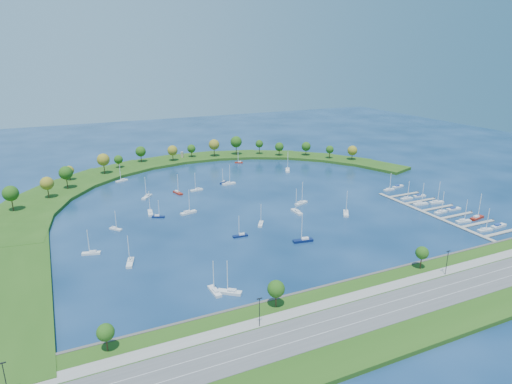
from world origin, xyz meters
name	(u,v)px	position (x,y,z in m)	size (l,w,h in m)	color
ground	(252,202)	(0.00, 0.00, 0.00)	(700.00, 700.00, 0.00)	#07203E
south_shoreline	(400,304)	(0.03, -122.88, 1.00)	(420.00, 43.10, 11.60)	#234A13
breakwater	(154,188)	(-46.33, 48.72, 0.99)	(286.74, 247.64, 2.00)	#234A13
breakwater_trees	(185,155)	(-13.71, 88.12, 10.83)	(245.38, 90.13, 15.47)	#382314
harbor_tower	(182,155)	(-7.51, 119.08, 4.36)	(2.60, 2.60, 4.61)	gray
dock_system	(441,213)	(85.30, -61.00, 0.35)	(24.28, 82.00, 1.60)	gray
moored_boat_0	(130,262)	(-78.74, -50.47, 0.94)	(4.84, 9.18, 12.99)	silver
moored_boat_1	(239,162)	(29.88, 89.98, 0.84)	(6.38, 4.74, 9.34)	maroon
moored_boat_2	(261,223)	(-10.86, -34.56, 0.88)	(5.72, 7.45, 10.98)	silver
moored_boat_3	(197,189)	(-22.70, 34.50, 0.91)	(8.39, 3.30, 12.00)	silver
moored_boat_4	(288,170)	(52.92, 52.50, 1.00)	(7.40, 10.21, 14.87)	silver
moored_boat_5	(150,212)	(-58.22, 5.38, 0.93)	(3.76, 8.99, 12.81)	silver
moored_boat_6	(215,290)	(-54.84, -87.14, 0.92)	(2.72, 8.60, 12.52)	silver
moored_boat_7	(91,252)	(-92.41, -33.95, 0.89)	(8.09, 4.20, 11.46)	silver
moored_boat_8	(297,211)	(14.43, -27.15, 0.95)	(2.64, 9.24, 13.57)	silver
moored_boat_9	(188,212)	(-39.45, -3.19, 0.95)	(9.53, 4.84, 13.49)	silver
moored_boat_10	(122,180)	(-62.08, 75.90, 0.91)	(8.54, 5.31, 12.18)	silver
moored_boat_11	(223,182)	(-1.27, 43.42, 0.86)	(6.21, 6.19, 10.07)	#0A1744
moored_boat_12	(301,203)	(24.07, -15.62, 0.94)	(9.26, 5.45, 13.15)	silver
moored_boat_13	(158,216)	(-55.60, -1.90, 0.85)	(6.73, 4.92, 9.82)	#0A1744
moored_boat_14	(303,240)	(-2.03, -61.62, 0.97)	(9.74, 4.13, 13.88)	#0A1744
moored_boat_15	(116,228)	(-78.68, -9.97, 0.85)	(5.87, 6.32, 9.92)	silver
moored_boat_16	(178,192)	(-35.03, 33.95, 0.92)	(4.41, 8.87, 12.56)	maroon
moored_boat_17	(229,183)	(0.79, 38.57, 0.95)	(9.33, 3.41, 13.42)	silver
moored_boat_18	(346,213)	(37.50, -40.35, 0.96)	(7.38, 9.08, 13.59)	silver
moored_boat_19	(147,196)	(-54.04, 33.77, 0.95)	(7.72, 8.72, 13.43)	silver
moored_boat_20	(230,291)	(-50.06, -90.06, 0.94)	(8.58, 7.47, 13.13)	silver
moored_boat_21	(240,235)	(-26.12, -43.90, 0.87)	(7.40, 2.46, 10.72)	#0A1744
docked_boat_0	(485,229)	(85.52, -88.43, 0.90)	(8.19, 3.21, 11.72)	silver
docked_boat_1	(498,226)	(95.96, -87.86, 0.70)	(9.56, 3.34, 1.91)	silver
docked_boat_2	(463,221)	(85.52, -75.53, 0.91)	(8.57, 3.49, 12.24)	silver
docked_boat_3	(477,217)	(96.00, -75.22, 0.96)	(9.67, 4.18, 13.77)	maroon
docked_boat_4	(441,211)	(85.52, -60.58, 0.91)	(8.44, 3.02, 12.17)	silver
docked_boat_5	(454,209)	(95.98, -60.00, 0.64)	(8.65, 2.94, 1.74)	silver
docked_boat_6	(420,203)	(85.51, -45.81, 0.93)	(9.02, 3.77, 12.86)	silver
docked_boat_7	(436,202)	(96.01, -47.61, 0.94)	(9.09, 3.79, 12.96)	silver
docked_boat_8	(407,198)	(85.53, -34.77, 0.89)	(7.86, 2.50, 11.43)	silver
docked_boat_9	(419,196)	(95.99, -34.31, 0.59)	(8.06, 3.35, 1.59)	silver
docked_boat_10	(389,189)	(87.93, -16.48, 0.89)	(7.81, 2.52, 11.34)	silver
docked_boat_11	(398,186)	(97.88, -13.63, 0.64)	(8.80, 3.73, 1.74)	silver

